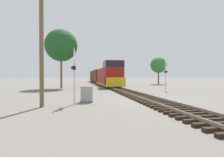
{
  "coord_description": "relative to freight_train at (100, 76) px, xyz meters",
  "views": [
    {
      "loc": [
        -5.66,
        -13.62,
        2.02
      ],
      "look_at": [
        -1.49,
        8.74,
        1.71
      ],
      "focal_mm": 28.0,
      "sensor_mm": 36.0,
      "label": 1
    }
  ],
  "objects": [
    {
      "name": "relay_cabinet",
      "position": [
        -5.14,
        -34.74,
        -1.39
      ],
      "size": [
        0.99,
        0.64,
        1.25
      ],
      "color": "slate",
      "rests_on": "ground"
    },
    {
      "name": "tree_far_right",
      "position": [
        -8.66,
        -18.13,
        5.13
      ],
      "size": [
        5.35,
        5.35,
        9.83
      ],
      "color": "brown",
      "rests_on": "ground"
    },
    {
      "name": "crossing_signal_near",
      "position": [
        -6.04,
        -35.66,
        0.37
      ],
      "size": [
        0.32,
        1.0,
        3.97
      ],
      "rotation": [
        0.0,
        0.0,
        -1.57
      ],
      "color": "silver",
      "rests_on": "ground"
    },
    {
      "name": "freight_train",
      "position": [
        0.0,
        0.0,
        0.0
      ],
      "size": [
        3.11,
        44.92,
        4.61
      ],
      "color": "maroon",
      "rests_on": "ground"
    },
    {
      "name": "crossing_signal_far",
      "position": [
        5.68,
        -26.71,
        0.44
      ],
      "size": [
        0.59,
        1.0,
        4.27
      ],
      "rotation": [
        0.0,
        0.0,
        1.24
      ],
      "color": "silver",
      "rests_on": "ground"
    },
    {
      "name": "ground_plane",
      "position": [
        0.0,
        -34.7,
        -2.01
      ],
      "size": [
        400.0,
        400.0,
        0.0
      ],
      "primitive_type": "plane",
      "color": "#666059"
    },
    {
      "name": "utility_pole",
      "position": [
        -8.08,
        -36.35,
        2.7
      ],
      "size": [
        1.8,
        0.27,
        9.12
      ],
      "color": "brown",
      "rests_on": "ground"
    },
    {
      "name": "rail_track_bed",
      "position": [
        0.0,
        -34.7,
        -1.87
      ],
      "size": [
        2.6,
        160.0,
        0.31
      ],
      "color": "black",
      "rests_on": "ground"
    },
    {
      "name": "tree_mid_background",
      "position": [
        13.67,
        -7.75,
        2.78
      ],
      "size": [
        4.0,
        4.0,
        6.81
      ],
      "color": "brown",
      "rests_on": "ground"
    }
  ]
}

